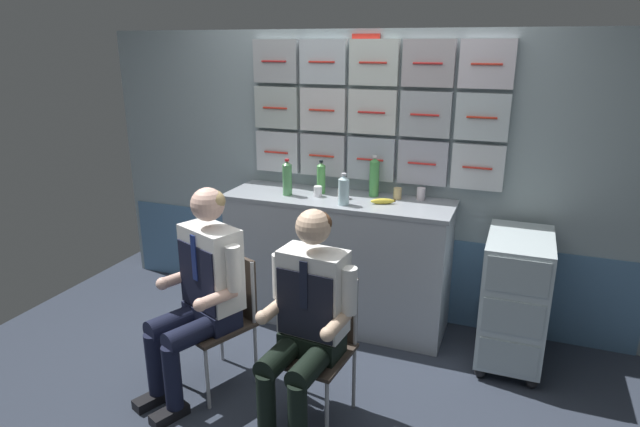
# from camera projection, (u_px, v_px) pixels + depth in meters

# --- Properties ---
(ground) EXTENTS (4.80, 4.80, 0.04)m
(ground) POSITION_uv_depth(u_px,v_px,m) (282.00, 406.00, 3.21)
(ground) COLOR #2C3340
(galley_bulkhead) EXTENTS (4.20, 0.14, 2.15)m
(galley_bulkhead) POSITION_uv_depth(u_px,v_px,m) (358.00, 172.00, 4.08)
(galley_bulkhead) COLOR #92A3A9
(galley_bulkhead) RESTS_ON ground
(galley_counter) EXTENTS (1.67, 0.53, 0.98)m
(galley_counter) POSITION_uv_depth(u_px,v_px,m) (337.00, 260.00, 4.04)
(galley_counter) COLOR #A1A9B2
(galley_counter) RESTS_ON ground
(service_trolley) EXTENTS (0.40, 0.65, 0.89)m
(service_trolley) POSITION_uv_depth(u_px,v_px,m) (514.00, 296.00, 3.50)
(service_trolley) COLOR black
(service_trolley) RESTS_ON ground
(folding_chair_left) EXTENTS (0.52, 0.52, 0.82)m
(folding_chair_left) POSITION_uv_depth(u_px,v_px,m) (225.00, 306.00, 3.32)
(folding_chair_left) COLOR #A8AAAF
(folding_chair_left) RESTS_ON ground
(crew_member_left) EXTENTS (0.57, 0.70, 1.27)m
(crew_member_left) POSITION_uv_depth(u_px,v_px,m) (201.00, 285.00, 3.15)
(crew_member_left) COLOR black
(crew_member_left) RESTS_ON ground
(folding_chair_right) EXTENTS (0.44, 0.44, 0.82)m
(folding_chair_right) POSITION_uv_depth(u_px,v_px,m) (320.00, 331.00, 3.03)
(folding_chair_right) COLOR #A8AAAF
(folding_chair_right) RESTS_ON ground
(crew_member_right) EXTENTS (0.50, 0.63, 1.24)m
(crew_member_right) POSITION_uv_depth(u_px,v_px,m) (306.00, 315.00, 2.84)
(crew_member_right) COLOR black
(crew_member_right) RESTS_ON ground
(water_bottle_short) EXTENTS (0.07, 0.07, 0.27)m
(water_bottle_short) POSITION_uv_depth(u_px,v_px,m) (287.00, 178.00, 3.92)
(water_bottle_short) COLOR #53985A
(water_bottle_short) RESTS_ON galley_counter
(water_bottle_clear) EXTENTS (0.07, 0.07, 0.30)m
(water_bottle_clear) POSITION_uv_depth(u_px,v_px,m) (374.00, 177.00, 3.88)
(water_bottle_clear) COLOR #4A9D4F
(water_bottle_clear) RESTS_ON galley_counter
(water_bottle_tall) EXTENTS (0.06, 0.06, 0.25)m
(water_bottle_tall) POSITION_uv_depth(u_px,v_px,m) (321.00, 178.00, 3.97)
(water_bottle_tall) COLOR #52A551
(water_bottle_tall) RESTS_ON galley_counter
(water_bottle_blue_cap) EXTENTS (0.08, 0.08, 0.22)m
(water_bottle_blue_cap) POSITION_uv_depth(u_px,v_px,m) (344.00, 190.00, 3.69)
(water_bottle_blue_cap) COLOR silver
(water_bottle_blue_cap) RESTS_ON galley_counter
(coffee_cup_white) EXTENTS (0.06, 0.06, 0.08)m
(coffee_cup_white) POSITION_uv_depth(u_px,v_px,m) (318.00, 191.00, 3.91)
(coffee_cup_white) COLOR white
(coffee_cup_white) RESTS_ON galley_counter
(coffee_cup_spare) EXTENTS (0.06, 0.06, 0.08)m
(coffee_cup_spare) POSITION_uv_depth(u_px,v_px,m) (397.00, 193.00, 3.84)
(coffee_cup_spare) COLOR tan
(coffee_cup_spare) RESTS_ON galley_counter
(paper_cup_blue) EXTENTS (0.06, 0.06, 0.09)m
(paper_cup_blue) POSITION_uv_depth(u_px,v_px,m) (421.00, 194.00, 3.82)
(paper_cup_blue) COLOR silver
(paper_cup_blue) RESTS_ON galley_counter
(paper_cup_tan) EXTENTS (0.07, 0.07, 0.07)m
(paper_cup_tan) POSITION_uv_depth(u_px,v_px,m) (343.00, 193.00, 3.86)
(paper_cup_tan) COLOR silver
(paper_cup_tan) RESTS_ON galley_counter
(snack_banana) EXTENTS (0.17, 0.10, 0.04)m
(snack_banana) POSITION_uv_depth(u_px,v_px,m) (383.00, 201.00, 3.73)
(snack_banana) COLOR yellow
(snack_banana) RESTS_ON galley_counter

